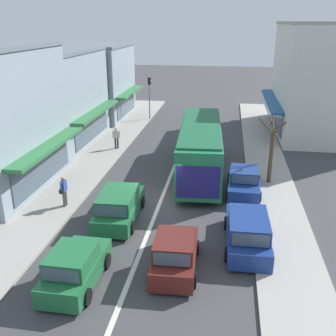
{
  "coord_description": "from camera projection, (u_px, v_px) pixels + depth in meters",
  "views": [
    {
      "loc": [
        3.37,
        -19.02,
        9.32
      ],
      "look_at": [
        0.1,
        2.34,
        1.2
      ],
      "focal_mm": 42.0,
      "sensor_mm": 36.0,
      "label": 1
    }
  ],
  "objects": [
    {
      "name": "lane_centre_line",
      "position": [
        170.0,
        176.0,
        25.05
      ],
      "size": [
        0.2,
        28.0,
        0.01
      ],
      "primitive_type": "cube",
      "color": "silver",
      "rests_on": "ground"
    },
    {
      "name": "building_right_far",
      "position": [
        325.0,
        79.0,
        33.46
      ],
      "size": [
        8.68,
        12.04,
        9.29
      ],
      "color": "silver",
      "rests_on": "ground"
    },
    {
      "name": "parked_wagon_kerb_front",
      "position": [
        247.0,
        231.0,
        17.04
      ],
      "size": [
        2.02,
        4.54,
        1.58
      ],
      "color": "navy",
      "rests_on": "ground"
    },
    {
      "name": "shopfront_mid_block",
      "position": [
        53.0,
        98.0,
        30.67
      ],
      "size": [
        7.19,
        9.28,
        7.32
      ],
      "color": "#84939E",
      "rests_on": "ground"
    },
    {
      "name": "street_tree_right",
      "position": [
        271.0,
        153.0,
        23.27
      ],
      "size": [
        1.62,
        1.96,
        4.1
      ],
      "color": "brown",
      "rests_on": "ground"
    },
    {
      "name": "sidewalk_left",
      "position": [
        80.0,
        160.0,
        27.84
      ],
      "size": [
        5.2,
        44.0,
        0.14
      ],
      "primitive_type": "cube",
      "color": "#A39E96",
      "rests_on": "ground"
    },
    {
      "name": "ground_plane",
      "position": [
        160.0,
        203.0,
        21.35
      ],
      "size": [
        140.0,
        140.0,
        0.0
      ],
      "primitive_type": "plane",
      "color": "#3F3F42"
    },
    {
      "name": "shopfront_far_end",
      "position": [
        92.0,
        82.0,
        39.16
      ],
      "size": [
        8.0,
        8.33,
        7.19
      ],
      "color": "#84939E",
      "rests_on": "ground"
    },
    {
      "name": "hatchback_adjacent_lane_lead",
      "position": [
        175.0,
        254.0,
        15.48
      ],
      "size": [
        1.92,
        3.76,
        1.54
      ],
      "color": "#561E19",
      "rests_on": "ground"
    },
    {
      "name": "pedestrian_browsing_midblock",
      "position": [
        116.0,
        137.0,
        29.81
      ],
      "size": [
        0.54,
        0.32,
        1.63
      ],
      "color": "#333338",
      "rests_on": "sidewalk_left"
    },
    {
      "name": "kerb_right",
      "position": [
        267.0,
        170.0,
        26.0
      ],
      "size": [
        2.8,
        44.0,
        0.12
      ],
      "primitive_type": "cube",
      "color": "#A39E96",
      "rests_on": "ground"
    },
    {
      "name": "wagon_behind_bus_near",
      "position": [
        119.0,
        206.0,
        19.39
      ],
      "size": [
        2.07,
        4.56,
        1.58
      ],
      "color": "#1E6638",
      "rests_on": "ground"
    },
    {
      "name": "hatchback_behind_bus_mid",
      "position": [
        75.0,
        268.0,
        14.6
      ],
      "size": [
        1.86,
        3.72,
        1.54
      ],
      "color": "#1E6638",
      "rests_on": "ground"
    },
    {
      "name": "traffic_light_downstreet",
      "position": [
        149.0,
        91.0,
        38.31
      ],
      "size": [
        0.33,
        0.24,
        4.2
      ],
      "color": "gray",
      "rests_on": "ground"
    },
    {
      "name": "parked_sedan_kerb_second",
      "position": [
        244.0,
        181.0,
        22.55
      ],
      "size": [
        1.98,
        4.24,
        1.47
      ],
      "color": "navy",
      "rests_on": "ground"
    },
    {
      "name": "pedestrian_with_handbag_near",
      "position": [
        64.0,
        190.0,
        20.45
      ],
      "size": [
        0.26,
        0.66,
        1.63
      ],
      "color": "#4C4742",
      "rests_on": "sidewalk_left"
    },
    {
      "name": "city_bus",
      "position": [
        200.0,
        145.0,
        25.04
      ],
      "size": [
        3.16,
        10.97,
        3.23
      ],
      "color": "#237A4C",
      "rests_on": "ground"
    }
  ]
}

